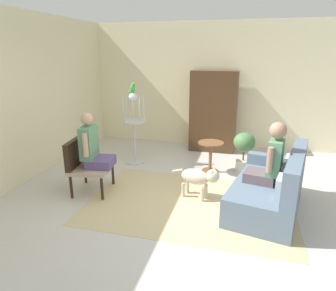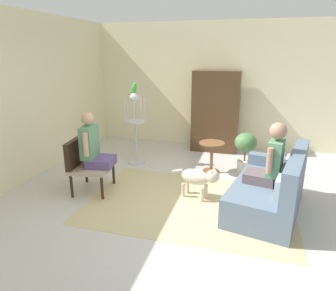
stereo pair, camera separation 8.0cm
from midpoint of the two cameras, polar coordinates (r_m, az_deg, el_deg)
ground_plane at (r=4.62m, az=2.64°, el=-11.05°), size 7.64×7.64×0.00m
back_wall at (r=7.30m, az=8.73°, el=11.18°), size 6.19×0.12×2.87m
left_wall at (r=5.73m, az=-25.68°, el=8.06°), size 0.12×6.97×2.87m
area_rug at (r=4.66m, az=4.61°, el=-10.76°), size 3.03×2.11×0.01m
couch at (r=4.58m, az=19.60°, el=-7.98°), size 1.20×1.76×0.91m
armchair at (r=5.03m, az=-15.03°, el=-2.80°), size 0.68×0.76×0.88m
person_on_couch at (r=4.39m, az=19.42°, el=-2.48°), size 0.54×0.50×0.89m
person_on_armchair at (r=4.89m, az=-13.57°, el=-0.05°), size 0.52×0.56×0.87m
round_end_table at (r=5.70m, az=8.67°, el=-1.59°), size 0.47×0.47×0.59m
dog at (r=4.66m, az=6.33°, el=-6.09°), size 0.77×0.35×0.55m
bird_cage_stand at (r=6.05m, az=-5.84°, el=3.95°), size 0.44×0.44×1.44m
parrot at (r=5.92m, az=-6.05°, el=10.80°), size 0.17×0.10×0.20m
potted_plant at (r=5.81m, az=14.85°, el=-0.35°), size 0.41×0.41×0.77m
armoire_cabinet at (r=6.96m, az=9.36°, el=6.43°), size 1.03×0.56×1.81m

